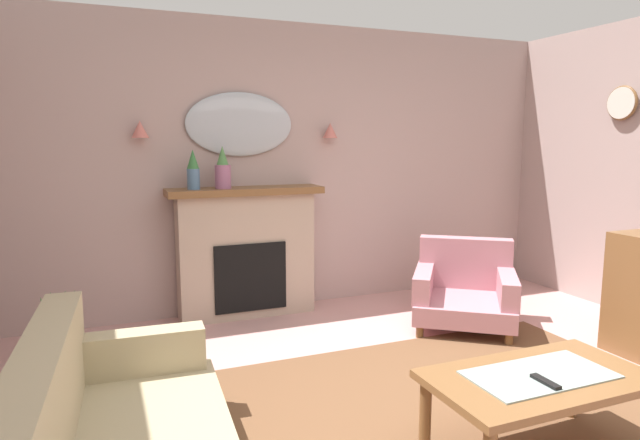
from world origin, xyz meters
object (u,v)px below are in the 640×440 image
coffee_table (539,386)px  armchair_in_corner (464,289)px  fireplace (246,253)px  wall_mirror (240,124)px  potted_plant_small_fern (60,325)px  wall_clock (622,103)px  wall_sconce_right (330,131)px  wall_sconce_left (140,129)px  tv_remote (545,382)px  mantel_vase_right (223,170)px  mantel_vase_left (193,170)px

coffee_table → armchair_in_corner: size_ratio=0.97×
fireplace → coffee_table: size_ratio=1.24×
wall_mirror → potted_plant_small_fern: 2.18m
wall_clock → coffee_table: bearing=-145.9°
wall_sconce_right → wall_clock: (2.34, -1.17, 0.24)m
wall_clock → fireplace: bearing=161.3°
wall_sconce_left → tv_remote: 3.51m
tv_remote → armchair_in_corner: size_ratio=0.14×
mantel_vase_right → coffee_table: (0.95, -2.70, -0.93)m
wall_clock → coffee_table: wall_clock is taller
tv_remote → potted_plant_small_fern: potted_plant_small_fern is taller
armchair_in_corner → potted_plant_small_fern: (-3.17, 0.40, -0.03)m
mantel_vase_right → wall_sconce_left: (-0.65, 0.12, 0.35)m
mantel_vase_right → tv_remote: (0.90, -2.80, -0.86)m
coffee_table → tv_remote: 0.13m
wall_mirror → coffee_table: wall_mirror is taller
wall_sconce_right → fireplace: bearing=-173.8°
wall_mirror → tv_remote: bearing=-76.8°
mantel_vase_left → armchair_in_corner: size_ratio=0.30×
wall_sconce_right → coffee_table: bearing=-92.0°
mantel_vase_right → potted_plant_small_fern: mantel_vase_right is taller
mantel_vase_left → wall_mirror: 0.62m
fireplace → mantel_vase_left: bearing=-176.4°
fireplace → wall_sconce_left: size_ratio=9.71×
fireplace → tv_remote: (0.70, -2.82, -0.12)m
mantel_vase_left → tv_remote: mantel_vase_left is taller
wall_mirror → armchair_in_corner: 2.43m
wall_sconce_left → coffee_table: wall_sconce_left is taller
coffee_table → tv_remote: size_ratio=6.88×
mantel_vase_left → mantel_vase_right: mantel_vase_right is taller
mantel_vase_right → wall_sconce_right: bearing=6.5°
mantel_vase_left → armchair_in_corner: bearing=-23.1°
wall_clock → potted_plant_small_fern: (-4.69, 0.55, -1.62)m
wall_mirror → wall_sconce_right: 0.85m
mantel_vase_left → coffee_table: mantel_vase_left is taller
wall_clock → coffee_table: (-2.44, -1.65, -1.52)m
coffee_table → armchair_in_corner: (0.92, 1.80, -0.08)m
wall_sconce_right → armchair_in_corner: (0.82, -1.02, -1.35)m
tv_remote → wall_sconce_left: bearing=118.0°
tv_remote → armchair_in_corner: (0.97, 1.89, -0.15)m
fireplace → coffee_table: (0.75, -2.73, -0.19)m
fireplace → armchair_in_corner: (1.67, -0.93, -0.27)m
armchair_in_corner → mantel_vase_left: bearing=156.9°
fireplace → wall_sconce_left: (-0.85, 0.09, 1.09)m
tv_remote → mantel_vase_left: bearing=112.3°
mantel_vase_left → mantel_vase_right: (0.25, 0.00, -0.01)m
mantel_vase_right → potted_plant_small_fern: 1.73m
tv_remote → potted_plant_small_fern: bearing=133.7°
fireplace → potted_plant_small_fern: bearing=-160.5°
wall_sconce_right → tv_remote: size_ratio=0.88×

